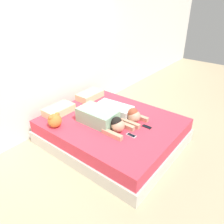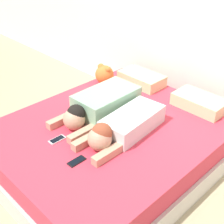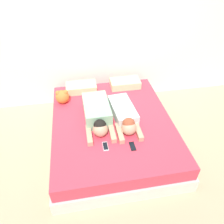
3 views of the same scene
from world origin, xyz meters
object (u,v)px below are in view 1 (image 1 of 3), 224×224
Objects in this scene: person_right at (121,112)px; cell_phone_right at (147,127)px; pillow_head_right at (90,95)px; person_left at (102,118)px; bed at (112,131)px; cell_phone_left at (131,135)px; pillow_head_left at (59,110)px; plush_toy at (55,120)px.

person_right is 6.04× the size of cell_phone_right.
pillow_head_right is 0.57× the size of person_left.
bed is 0.57m from cell_phone_left.
cell_phone_left is at bearing -81.06° from pillow_head_left.
person_left is (-0.21, 0.03, 0.33)m from bed.
person_right is at bearing -103.14° from pillow_head_right.
cell_phone_left is at bearing -112.45° from pillow_head_right.
person_left is at bearing -77.67° from pillow_head_left.
pillow_head_left is at bearing 102.33° from person_left.
person_right reaches higher than pillow_head_left.
pillow_head_right is at bearing 67.55° from cell_phone_left.
bed is 0.97m from plush_toy.
person_right is at bearing -12.07° from person_left.
pillow_head_left reaches higher than bed.
cell_phone_left is 0.66× the size of plush_toy.
pillow_head_left reaches higher than cell_phone_right.
plush_toy is at bearing -164.90° from pillow_head_right.
bed is 4.14× the size of pillow_head_left.
plush_toy reaches higher than pillow_head_right.
pillow_head_left is 0.78m from pillow_head_right.
person_left reaches higher than cell_phone_right.
person_left is 6.06× the size of cell_phone_left.
person_right reaches higher than plush_toy.
person_right is 0.58m from cell_phone_left.
pillow_head_right is at bearing 76.86° from person_right.
plush_toy reaches higher than bed.
cell_phone_left is 1.20m from plush_toy.
pillow_head_left is at bearing 42.96° from plush_toy.
bed is 2.36× the size of person_right.
pillow_head_left is 0.57× the size of person_left.
bed is 4.14× the size of pillow_head_right.
person_left is 0.71m from cell_phone_right.
cell_phone_right is (0.56, -1.42, -0.06)m from pillow_head_left.
cell_phone_right is 0.66× the size of plush_toy.
pillow_head_right is 1.02m from person_left.
person_left is 6.06× the size of cell_phone_right.
person_left reaches higher than plush_toy.
person_left is 0.39m from person_right.
pillow_head_left is at bearing 111.43° from cell_phone_right.
person_right is (0.38, -0.08, -0.02)m from person_left.
plush_toy is at bearing 145.02° from person_right.
person_left is 1.00× the size of person_right.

